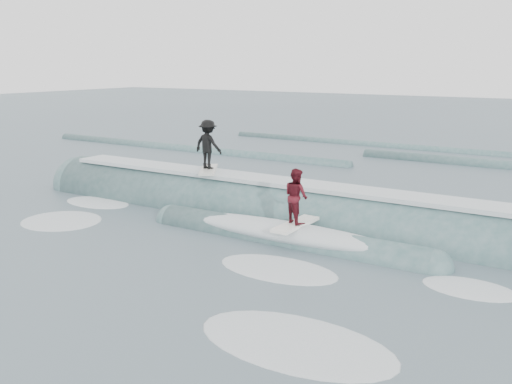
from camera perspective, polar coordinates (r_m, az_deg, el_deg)
The scene contains 6 objects.
ground at distance 17.50m, azimuth -4.18°, elevation -5.00°, with size 160.00×160.00×0.00m, color #425360.
breaking_wave at distance 19.91m, azimuth 1.64°, elevation -2.65°, with size 21.80×4.09×2.63m.
surfer_black at distance 21.22m, azimuth -4.81°, elevation 4.59°, with size 1.51×1.99×1.91m.
surfer_red at distance 17.01m, azimuth 4.03°, elevation -0.72°, with size 1.01×2.02×1.76m.
whitewater at distance 16.24m, azimuth -5.90°, elevation -6.48°, with size 16.50×7.97×0.10m.
far_swells at distance 33.32m, azimuth 12.67°, elevation 3.30°, with size 43.24×8.65×0.80m.
Camera 1 is at (9.86, -13.42, 5.36)m, focal length 40.00 mm.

